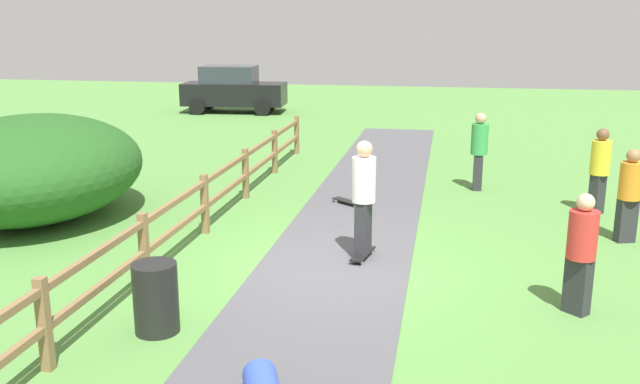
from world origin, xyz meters
name	(u,v)px	position (x,y,z in m)	size (l,w,h in m)	color
ground_plane	(334,266)	(0.00, 0.00, 0.00)	(60.00, 60.00, 0.00)	#568E42
asphalt_path	(334,266)	(0.00, 0.00, 0.01)	(2.40, 28.00, 0.02)	#515156
wooden_fence	(177,217)	(-2.60, 0.00, 0.67)	(0.12, 18.12, 1.10)	olive
bush_large	(33,168)	(-6.19, 1.60, 1.02)	(3.99, 4.78, 2.03)	#23561E
trash_bin	(156,298)	(-1.80, -2.71, 0.45)	(0.56, 0.56, 0.90)	black
skater_riding	(364,193)	(0.40, 0.42, 1.11)	(0.45, 0.82, 1.94)	black
skateboard_loose	(348,201)	(-0.31, 3.66, 0.09)	(0.76, 0.64, 0.08)	black
bystander_yellow	(600,167)	(4.68, 3.97, 0.96)	(0.54, 0.54, 1.73)	#2D2D33
bystander_red	(581,249)	(3.47, -1.15, 0.90)	(0.54, 0.54, 1.65)	#2D2D33
bystander_orange	(629,192)	(4.82, 2.17, 0.91)	(0.48, 0.48, 1.66)	#2D2D33
bystander_green	(479,148)	(2.40, 5.58, 0.98)	(0.38, 0.38, 1.77)	#2D2D33
parked_car_black	(233,89)	(-7.17, 17.38, 0.96)	(4.31, 2.24, 1.92)	black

